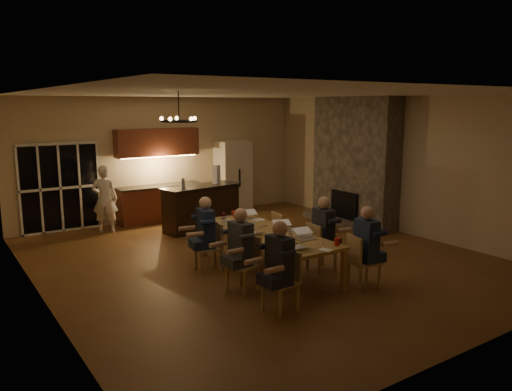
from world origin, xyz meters
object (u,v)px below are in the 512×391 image
at_px(laptop_e, 224,216).
at_px(bar_bottle, 183,183).
at_px(person_left_near, 279,268).
at_px(person_left_far, 206,234).
at_px(chair_left_far, 208,247).
at_px(person_right_mid, 323,234).
at_px(can_silver, 291,236).
at_px(can_right, 276,222).
at_px(chair_right_far, 286,234).
at_px(laptop_a, 296,241).
at_px(laptop_d, 284,225).
at_px(laptop_b, 306,233).
at_px(plate_left, 287,246).
at_px(chair_left_mid, 243,265).
at_px(chair_left_near, 280,282).
at_px(standing_person, 105,199).
at_px(redcup_mid, 233,227).
at_px(mug_back, 225,223).
at_px(dining_table, 267,252).
at_px(person_right_near, 366,247).
at_px(chair_right_near, 364,261).
at_px(refrigerator, 233,177).
at_px(laptop_c, 253,228).
at_px(redcup_near, 337,242).
at_px(bar_island, 201,208).
at_px(chandelier, 179,121).
at_px(mug_front, 284,235).
at_px(bar_blender, 216,174).
at_px(redcup_far, 234,214).
at_px(chair_right_mid, 322,247).
at_px(plate_far, 259,220).
at_px(plate_near, 304,235).
at_px(mug_mid, 253,223).
at_px(person_left_mid, 241,250).

xyz_separation_m(laptop_e, bar_bottle, (0.22, 2.23, 0.34)).
bearing_deg(person_left_near, person_left_far, 178.03).
distance_m(chair_left_far, person_right_mid, 2.11).
xyz_separation_m(can_silver, can_right, (0.38, 0.95, 0.00)).
distance_m(chair_right_far, laptop_a, 2.10).
relative_size(person_right_mid, laptop_d, 4.31).
bearing_deg(laptop_b, plate_left, -151.93).
bearing_deg(laptop_a, chair_left_mid, -40.65).
bearing_deg(chair_left_mid, chair_left_near, -18.01).
bearing_deg(standing_person, redcup_mid, 129.42).
bearing_deg(mug_back, dining_table, -65.91).
bearing_deg(person_right_near, laptop_b, 48.69).
distance_m(laptop_d, redcup_mid, 0.92).
bearing_deg(standing_person, chair_right_near, 136.49).
distance_m(chair_left_far, standing_person, 3.93).
distance_m(refrigerator, person_left_far, 5.24).
bearing_deg(laptop_c, person_left_near, 50.91).
distance_m(person_right_near, redcup_near, 0.52).
height_order(chair_left_far, chair_right_near, same).
relative_size(standing_person, can_right, 13.39).
height_order(bar_island, laptop_e, bar_island).
bearing_deg(refrigerator, chandelier, -128.55).
distance_m(chair_right_far, mug_front, 1.48).
xyz_separation_m(person_left_far, mug_front, (0.89, -1.16, 0.11)).
relative_size(bar_bottle, bar_blender, 0.53).
bearing_deg(can_silver, redcup_far, 86.95).
xyz_separation_m(chair_right_mid, mug_back, (-1.26, 1.32, 0.36)).
relative_size(plate_far, bar_bottle, 1.10).
bearing_deg(redcup_mid, redcup_near, -63.85).
bearing_deg(chair_left_far, person_left_far, -88.62).
bearing_deg(laptop_a, laptop_e, -89.70).
bearing_deg(plate_near, chair_right_near, -61.96).
relative_size(laptop_a, plate_far, 1.22).
distance_m(laptop_a, plate_near, 0.82).
distance_m(mug_mid, redcup_mid, 0.53).
bearing_deg(person_right_mid, chair_left_far, 62.31).
distance_m(chair_right_far, person_left_mid, 2.15).
relative_size(person_left_near, plate_far, 5.25).
bearing_deg(mug_front, laptop_b, -48.17).
height_order(bar_island, person_left_far, person_left_far).
relative_size(person_right_mid, plate_left, 4.99).
bearing_deg(laptop_b, bar_island, 95.54).
bearing_deg(can_right, plate_far, 94.17).
bearing_deg(laptop_a, can_silver, -118.89).
height_order(laptop_a, mug_mid, laptop_a).
distance_m(person_left_far, laptop_e, 0.80).
bearing_deg(chair_left_mid, standing_person, 167.29).
bearing_deg(refrigerator, chair_left_near, -115.80).
bearing_deg(can_silver, laptop_c, 116.30).
bearing_deg(plate_left, redcup_far, 79.32).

